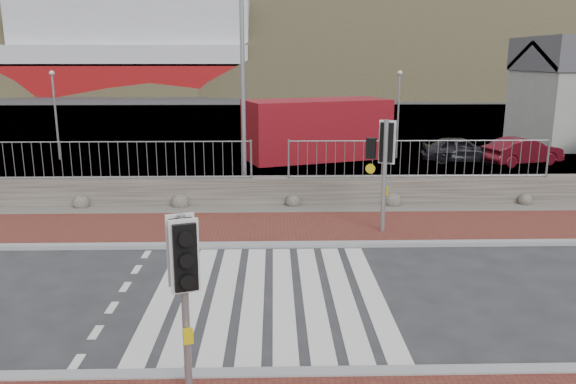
{
  "coord_description": "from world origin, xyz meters",
  "views": [
    {
      "loc": [
        0.13,
        -10.53,
        4.66
      ],
      "look_at": [
        0.47,
        3.0,
        1.43
      ],
      "focal_mm": 35.0,
      "sensor_mm": 36.0,
      "label": 1
    }
  ],
  "objects_px": {
    "traffic_signal_near": "(184,268)",
    "shipping_container": "(317,129)",
    "traffic_signal_far": "(384,152)",
    "car_b": "(523,151)",
    "car_a": "(460,149)",
    "ferry": "(89,53)",
    "streetlight": "(247,56)"
  },
  "relations": [
    {
      "from": "streetlight",
      "to": "traffic_signal_near",
      "type": "bearing_deg",
      "value": -91.83
    },
    {
      "from": "traffic_signal_far",
      "to": "streetlight",
      "type": "distance_m",
      "value": 6.04
    },
    {
      "from": "car_a",
      "to": "ferry",
      "type": "bearing_deg",
      "value": 38.28
    },
    {
      "from": "shipping_container",
      "to": "car_b",
      "type": "distance_m",
      "value": 9.37
    },
    {
      "from": "ferry",
      "to": "streetlight",
      "type": "relative_size",
      "value": 5.96
    },
    {
      "from": "streetlight",
      "to": "traffic_signal_far",
      "type": "bearing_deg",
      "value": -47.03
    },
    {
      "from": "traffic_signal_far",
      "to": "car_b",
      "type": "height_order",
      "value": "traffic_signal_far"
    },
    {
      "from": "traffic_signal_far",
      "to": "streetlight",
      "type": "relative_size",
      "value": 0.37
    },
    {
      "from": "streetlight",
      "to": "shipping_container",
      "type": "relative_size",
      "value": 1.26
    },
    {
      "from": "car_a",
      "to": "traffic_signal_far",
      "type": "bearing_deg",
      "value": 158.22
    },
    {
      "from": "traffic_signal_far",
      "to": "car_a",
      "type": "relative_size",
      "value": 0.89
    },
    {
      "from": "traffic_signal_far",
      "to": "ferry",
      "type": "bearing_deg",
      "value": -41.62
    },
    {
      "from": "shipping_container",
      "to": "car_b",
      "type": "bearing_deg",
      "value": -30.6
    },
    {
      "from": "ferry",
      "to": "streetlight",
      "type": "bearing_deg",
      "value": -68.19
    },
    {
      "from": "traffic_signal_near",
      "to": "shipping_container",
      "type": "relative_size",
      "value": 0.4
    },
    {
      "from": "streetlight",
      "to": "shipping_container",
      "type": "height_order",
      "value": "streetlight"
    },
    {
      "from": "car_a",
      "to": "car_b",
      "type": "height_order",
      "value": "car_b"
    },
    {
      "from": "car_b",
      "to": "streetlight",
      "type": "bearing_deg",
      "value": 97.92
    },
    {
      "from": "ferry",
      "to": "shipping_container",
      "type": "distance_m",
      "value": 58.6
    },
    {
      "from": "streetlight",
      "to": "car_a",
      "type": "bearing_deg",
      "value": 35.02
    },
    {
      "from": "traffic_signal_far",
      "to": "traffic_signal_near",
      "type": "bearing_deg",
      "value": 86.28
    },
    {
      "from": "ferry",
      "to": "car_a",
      "type": "distance_m",
      "value": 62.96
    },
    {
      "from": "traffic_signal_near",
      "to": "car_b",
      "type": "distance_m",
      "value": 21.56
    },
    {
      "from": "traffic_signal_near",
      "to": "streetlight",
      "type": "height_order",
      "value": "streetlight"
    },
    {
      "from": "ferry",
      "to": "car_b",
      "type": "distance_m",
      "value": 64.88
    },
    {
      "from": "traffic_signal_far",
      "to": "car_a",
      "type": "distance_m",
      "value": 12.16
    },
    {
      "from": "ferry",
      "to": "car_b",
      "type": "height_order",
      "value": "ferry"
    },
    {
      "from": "traffic_signal_far",
      "to": "car_b",
      "type": "xyz_separation_m",
      "value": [
        8.28,
        10.04,
        -1.64
      ]
    },
    {
      "from": "traffic_signal_far",
      "to": "streetlight",
      "type": "height_order",
      "value": "streetlight"
    },
    {
      "from": "ferry",
      "to": "car_b",
      "type": "bearing_deg",
      "value": -56.23
    },
    {
      "from": "shipping_container",
      "to": "car_a",
      "type": "xyz_separation_m",
      "value": [
        6.52,
        -1.24,
        -0.8
      ]
    },
    {
      "from": "traffic_signal_near",
      "to": "streetlight",
      "type": "distance_m",
      "value": 11.91
    }
  ]
}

